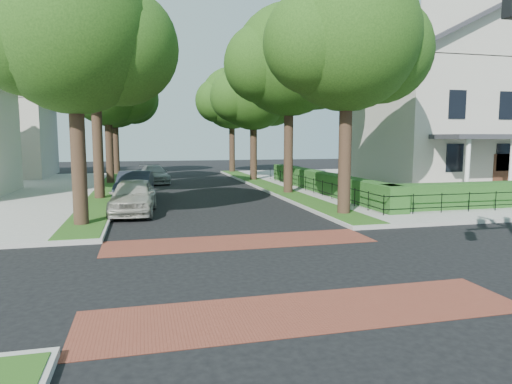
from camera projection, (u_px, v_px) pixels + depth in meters
ground at (265, 268)px, 12.26m from camera, size 120.00×120.00×0.00m
sidewalk_ne at (445, 182)px, 35.23m from camera, size 30.00×30.00×0.15m
crosswalk_far at (241, 242)px, 15.34m from camera, size 9.00×2.20×0.01m
crosswalk_near at (307, 311)px, 9.17m from camera, size 9.00×2.20×0.01m
grass_strip_ne at (269, 186)px, 31.94m from camera, size 1.60×29.80×0.02m
grass_strip_nw at (107, 190)px, 29.35m from camera, size 1.60×29.80×0.02m
tree_right_near at (347, 41)px, 19.67m from camera, size 7.75×6.67×10.66m
tree_right_mid at (290, 62)px, 27.36m from camera, size 8.25×7.09×11.22m
tree_right_far at (254, 94)px, 36.13m from camera, size 7.25×6.23×9.74m
tree_right_back at (232, 99)px, 44.77m from camera, size 7.50×6.45×10.20m
tree_left_near at (77, 36)px, 17.07m from camera, size 7.50×6.45×10.20m
tree_left_mid at (96, 48)px, 24.67m from camera, size 8.00×6.88×11.48m
tree_left_far at (109, 88)px, 33.46m from camera, size 7.00×6.02×9.86m
tree_left_back at (116, 95)px, 42.12m from camera, size 7.75×6.66×10.44m
hedge_main_road at (322, 182)px, 28.47m from camera, size 1.00×18.00×1.20m
fence_main_road at (310, 185)px, 28.30m from camera, size 0.06×18.00×0.90m
house_victorian at (452, 100)px, 31.08m from camera, size 13.00×13.05×12.48m
parked_car_front at (133, 196)px, 20.88m from camera, size 2.29×4.94×1.64m
parked_car_middle at (135, 186)px, 25.29m from camera, size 2.19×5.11×1.64m
parked_car_rear at (154, 174)px, 35.09m from camera, size 2.51×4.89×1.36m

